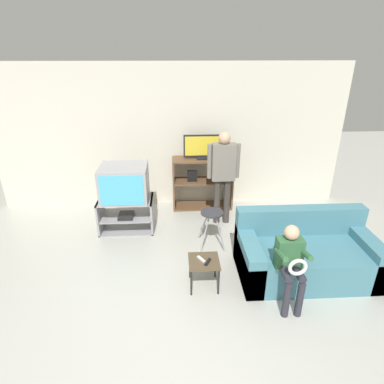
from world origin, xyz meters
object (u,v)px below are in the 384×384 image
at_px(snack_table, 204,264).
at_px(remote_control_black, 208,262).
at_px(folding_stool, 212,218).
at_px(person_standing_adult, 223,170).
at_px(tv_stand, 127,214).
at_px(television_main, 124,183).
at_px(television_flat, 204,147).
at_px(media_shelf, 202,183).
at_px(remote_control_white, 201,259).
at_px(couch, 305,255).
at_px(person_seated_child, 291,260).

relative_size(snack_table, remote_control_black, 2.66).
height_order(folding_stool, person_standing_adult, person_standing_adult).
distance_m(tv_stand, television_main, 0.56).
distance_m(television_flat, remote_control_black, 2.43).
xyz_separation_m(snack_table, remote_control_black, (0.04, -0.04, 0.07)).
bearing_deg(remote_control_black, tv_stand, 155.61).
relative_size(media_shelf, remote_control_black, 7.70).
bearing_deg(remote_control_white, television_main, 95.64).
height_order(tv_stand, remote_control_white, tv_stand).
relative_size(tv_stand, couch, 0.50).
bearing_deg(person_standing_adult, person_seated_child, -75.87).
bearing_deg(person_standing_adult, folding_stool, -109.92).
bearing_deg(television_main, media_shelf, 29.93).
height_order(folding_stool, snack_table, folding_stool).
height_order(media_shelf, couch, media_shelf).
xyz_separation_m(remote_control_black, couch, (1.33, 0.23, -0.11)).
distance_m(folding_stool, remote_control_white, 0.96).
distance_m(television_flat, snack_table, 2.41).
height_order(folding_stool, remote_control_black, folding_stool).
height_order(media_shelf, person_seated_child, person_seated_child).
distance_m(television_main, remote_control_white, 1.90).
bearing_deg(remote_control_black, person_seated_child, 9.18).
bearing_deg(remote_control_white, media_shelf, 53.50).
xyz_separation_m(remote_control_black, person_seated_child, (0.91, -0.30, 0.21)).
bearing_deg(media_shelf, snack_table, -94.30).
relative_size(remote_control_black, person_seated_child, 0.14).
bearing_deg(media_shelf, television_flat, 3.47).
relative_size(television_flat, remote_control_black, 4.98).
distance_m(tv_stand, television_flat, 1.78).
bearing_deg(person_standing_adult, television_flat, 113.63).
height_order(folding_stool, couch, couch).
bearing_deg(folding_stool, person_seated_child, -59.81).
xyz_separation_m(remote_control_white, person_standing_adult, (0.49, 1.62, 0.58)).
distance_m(snack_table, couch, 1.38).
relative_size(person_standing_adult, person_seated_child, 1.60).
height_order(remote_control_white, person_seated_child, person_seated_child).
distance_m(snack_table, remote_control_black, 0.09).
bearing_deg(television_main, television_flat, 29.71).
xyz_separation_m(tv_stand, folding_stool, (1.36, -0.55, 0.19)).
distance_m(tv_stand, remote_control_white, 1.86).
distance_m(remote_control_black, person_seated_child, 0.98).
bearing_deg(person_standing_adult, media_shelf, 114.67).
distance_m(folding_stool, remote_control_black, 1.00).
xyz_separation_m(media_shelf, television_flat, (0.01, 0.00, 0.68)).
height_order(couch, person_standing_adult, person_standing_adult).
bearing_deg(tv_stand, snack_table, -52.29).
distance_m(tv_stand, person_seated_child, 2.81).
bearing_deg(tv_stand, television_main, 22.03).
height_order(television_main, remote_control_white, television_main).
relative_size(tv_stand, television_main, 1.20).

